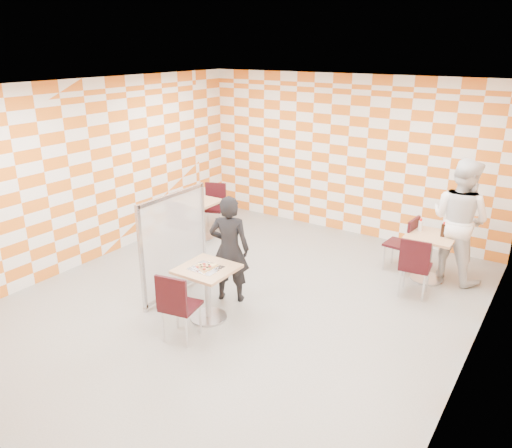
% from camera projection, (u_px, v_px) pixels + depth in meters
% --- Properties ---
extents(room_shell, '(7.00, 7.00, 7.00)m').
position_uv_depth(room_shell, '(263.00, 193.00, 7.11)').
color(room_shell, '#969690').
rests_on(room_shell, ground).
extents(main_table, '(0.70, 0.70, 0.75)m').
position_uv_depth(main_table, '(207.00, 284.00, 6.59)').
color(main_table, '#DAAE75').
rests_on(main_table, ground).
extents(second_table, '(0.70, 0.70, 0.75)m').
position_uv_depth(second_table, '(430.00, 250.00, 7.70)').
color(second_table, '#DAAE75').
rests_on(second_table, ground).
extents(empty_table, '(0.70, 0.70, 0.75)m').
position_uv_depth(empty_table, '(199.00, 213.00, 9.35)').
color(empty_table, '#DAAE75').
rests_on(empty_table, ground).
extents(chair_main_front, '(0.49, 0.50, 0.92)m').
position_uv_depth(chair_main_front, '(177.00, 303.00, 6.05)').
color(chair_main_front, black).
rests_on(chair_main_front, ground).
extents(chair_second_front, '(0.46, 0.47, 0.92)m').
position_uv_depth(chair_second_front, '(415.00, 263.00, 7.14)').
color(chair_second_front, black).
rests_on(chair_second_front, ground).
extents(chair_second_side, '(0.47, 0.46, 0.92)m').
position_uv_depth(chair_second_side, '(405.00, 240.00, 7.98)').
color(chair_second_side, black).
rests_on(chair_second_side, ground).
extents(chair_empty_near, '(0.45, 0.46, 0.92)m').
position_uv_depth(chair_empty_near, '(180.00, 221.00, 8.83)').
color(chair_empty_near, black).
rests_on(chair_empty_near, ground).
extents(chair_empty_far, '(0.54, 0.55, 0.92)m').
position_uv_depth(chair_empty_far, '(214.00, 203.00, 9.83)').
color(chair_empty_far, black).
rests_on(chair_empty_far, ground).
extents(partition, '(0.08, 1.38, 1.55)m').
position_uv_depth(partition, '(174.00, 244.00, 7.17)').
color(partition, white).
rests_on(partition, ground).
extents(man_dark, '(0.67, 0.57, 1.56)m').
position_uv_depth(man_dark, '(229.00, 249.00, 7.01)').
color(man_dark, black).
rests_on(man_dark, ground).
extents(man_white, '(1.13, 1.01, 1.93)m').
position_uv_depth(man_white, '(459.00, 220.00, 7.62)').
color(man_white, white).
rests_on(man_white, ground).
extents(pizza_on_foil, '(0.40, 0.40, 0.04)m').
position_uv_depth(pizza_on_foil, '(206.00, 267.00, 6.49)').
color(pizza_on_foil, silver).
rests_on(pizza_on_foil, main_table).
extents(sport_bottle, '(0.06, 0.06, 0.20)m').
position_uv_depth(sport_bottle, '(420.00, 225.00, 7.76)').
color(sport_bottle, white).
rests_on(sport_bottle, second_table).
extents(soda_bottle, '(0.07, 0.07, 0.23)m').
position_uv_depth(soda_bottle, '(443.00, 230.00, 7.52)').
color(soda_bottle, black).
rests_on(soda_bottle, second_table).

